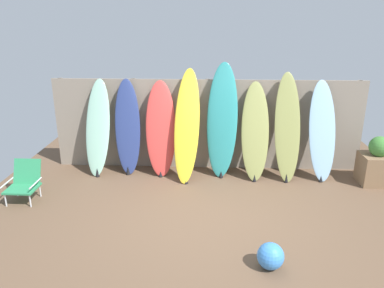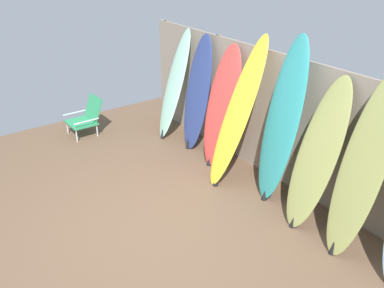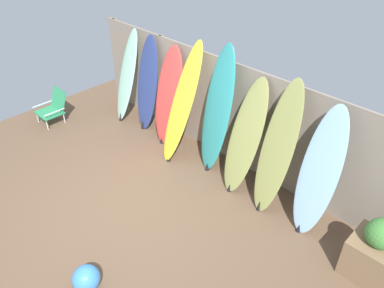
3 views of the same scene
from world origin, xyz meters
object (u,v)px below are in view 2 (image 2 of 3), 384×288
at_px(surfboard_teal_4, 282,122).
at_px(surfboard_olive_6, 362,170).
at_px(surfboard_red_2, 222,107).
at_px(beach_chair, 87,116).
at_px(surfboard_seafoam_0, 174,86).
at_px(surfboard_olive_5, 317,155).
at_px(surfboard_navy_1, 197,94).
at_px(surfboard_yellow_3, 238,113).

relative_size(surfboard_teal_4, surfboard_olive_6, 1.09).
xyz_separation_m(surfboard_red_2, beach_chair, (-2.16, -1.22, -0.57)).
bearing_deg(surfboard_seafoam_0, beach_chair, -128.14).
bearing_deg(surfboard_olive_5, surfboard_red_2, 178.21).
bearing_deg(surfboard_olive_6, surfboard_olive_5, 176.85).
relative_size(surfboard_navy_1, surfboard_olive_5, 1.02).
relative_size(surfboard_navy_1, surfboard_yellow_3, 0.90).
distance_m(surfboard_yellow_3, beach_chair, 2.96).
bearing_deg(surfboard_olive_6, beach_chair, -166.04).
bearing_deg(beach_chair, surfboard_teal_4, 16.48).
height_order(surfboard_red_2, surfboard_yellow_3, surfboard_yellow_3).
bearing_deg(surfboard_yellow_3, surfboard_navy_1, 170.54).
xyz_separation_m(surfboard_navy_1, beach_chair, (-1.52, -1.26, -0.57)).
relative_size(surfboard_seafoam_0, surfboard_red_2, 1.01).
distance_m(surfboard_olive_5, surfboard_olive_6, 0.59).
bearing_deg(beach_chair, surfboard_seafoam_0, 48.34).
height_order(surfboard_seafoam_0, surfboard_yellow_3, surfboard_yellow_3).
distance_m(surfboard_red_2, surfboard_olive_6, 2.38).
xyz_separation_m(surfboard_teal_4, surfboard_olive_6, (1.21, -0.08, -0.10)).
bearing_deg(surfboard_teal_4, surfboard_yellow_3, -167.47).
xyz_separation_m(surfboard_seafoam_0, surfboard_navy_1, (0.57, 0.05, 0.00)).
bearing_deg(surfboard_olive_6, surfboard_yellow_3, -178.08).
height_order(surfboard_navy_1, beach_chair, surfboard_navy_1).
height_order(surfboard_navy_1, surfboard_teal_4, surfboard_teal_4).
relative_size(surfboard_red_2, surfboard_olive_5, 1.01).
bearing_deg(surfboard_yellow_3, beach_chair, -158.26).
distance_m(surfboard_teal_4, surfboard_olive_6, 1.22).
height_order(surfboard_teal_4, surfboard_olive_6, surfboard_teal_4).
xyz_separation_m(surfboard_red_2, surfboard_yellow_3, (0.51, -0.15, 0.11)).
bearing_deg(surfboard_red_2, surfboard_teal_4, -0.25).
bearing_deg(surfboard_olive_6, surfboard_red_2, 177.87).
height_order(surfboard_navy_1, surfboard_red_2, surfboard_navy_1).
xyz_separation_m(surfboard_seafoam_0, surfboard_yellow_3, (1.73, -0.14, 0.11)).
xyz_separation_m(surfboard_seafoam_0, surfboard_red_2, (1.22, 0.01, -0.00)).
bearing_deg(surfboard_navy_1, surfboard_seafoam_0, -174.59).
distance_m(surfboard_seafoam_0, surfboard_yellow_3, 1.74).
bearing_deg(surfboard_teal_4, surfboard_olive_6, -3.95).
relative_size(surfboard_olive_5, beach_chair, 2.77).
bearing_deg(surfboard_olive_6, surfboard_navy_1, 177.53).
relative_size(surfboard_yellow_3, beach_chair, 3.14).
bearing_deg(surfboard_red_2, surfboard_yellow_3, -16.50).
relative_size(surfboard_yellow_3, surfboard_teal_4, 0.94).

